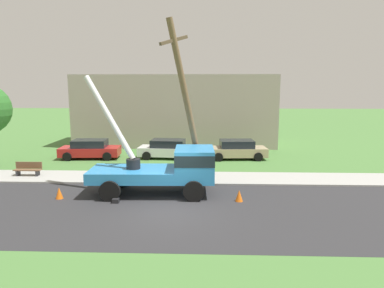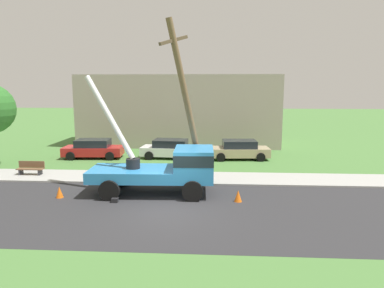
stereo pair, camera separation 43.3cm
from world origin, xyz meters
name	(u,v)px [view 1 (the left image)]	position (x,y,z in m)	size (l,w,h in m)	color
ground_plane	(185,157)	(0.00, 12.00, 0.00)	(120.00, 120.00, 0.00)	#477538
road_asphalt	(170,210)	(0.00, 0.00, 0.00)	(80.00, 8.06, 0.01)	#2B2B2D
sidewalk_strip	(179,178)	(0.00, 5.39, 0.05)	(80.00, 2.73, 0.10)	#9E9E99
utility_truck	(169,167)	(-0.30, 2.47, 1.41)	(6.84, 3.21, 5.98)	#2D84C6
leaning_utility_pole	(187,104)	(0.57, 3.57, 4.48)	(2.36, 2.52, 8.74)	brown
traffic_cone_ahead	(239,196)	(3.15, 1.37, 0.28)	(0.36, 0.36, 0.56)	orange
traffic_cone_behind	(59,193)	(-5.56, 1.45, 0.28)	(0.36, 0.36, 0.56)	orange
parked_sedan_red	(90,149)	(-7.16, 11.04, 0.71)	(4.50, 2.20, 1.42)	#B21E1E
parked_sedan_white	(168,149)	(-1.27, 11.34, 0.71)	(4.53, 2.25, 1.42)	silver
parked_sedan_tan	(237,149)	(3.90, 11.29, 0.71)	(4.51, 2.21, 1.42)	tan
park_bench	(28,169)	(-9.12, 5.46, 0.46)	(1.60, 0.45, 0.90)	brown
lowrise_building_backdrop	(176,110)	(-1.21, 18.20, 3.20)	(18.00, 6.00, 6.40)	#A5998C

